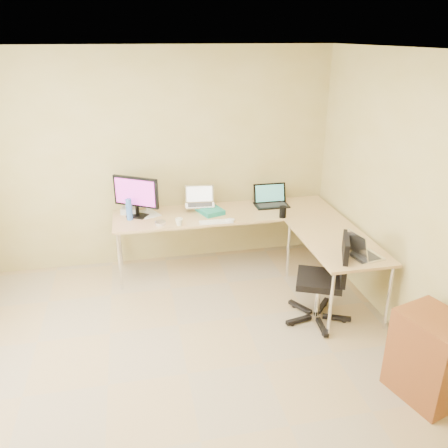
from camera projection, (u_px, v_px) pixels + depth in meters
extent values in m
plane|color=tan|center=(188.00, 373.00, 3.91)|extent=(4.50, 4.50, 0.00)
plane|color=white|center=(175.00, 52.00, 2.90)|extent=(4.50, 4.50, 0.00)
plane|color=tan|center=(160.00, 161.00, 5.43)|extent=(4.50, 0.00, 4.50)
plane|color=tan|center=(432.00, 215.00, 3.80)|extent=(0.00, 4.50, 4.50)
cube|color=tan|center=(225.00, 240.00, 5.57)|extent=(2.65, 0.70, 0.73)
cube|color=tan|center=(334.00, 270.00, 4.85)|extent=(0.70, 1.30, 0.73)
cube|color=black|center=(136.00, 197.00, 5.21)|extent=(0.57, 0.45, 0.48)
cube|color=#198471|center=(210.00, 210.00, 5.41)|extent=(0.33, 0.39, 0.05)
cube|color=silver|center=(200.00, 197.00, 5.44)|extent=(0.38, 0.30, 0.23)
cube|color=black|center=(272.00, 196.00, 5.58)|extent=(0.41, 0.30, 0.26)
cube|color=white|center=(216.00, 222.00, 5.12)|extent=(0.38, 0.11, 0.02)
ellipsoid|color=silver|center=(230.00, 220.00, 5.15)|extent=(0.13, 0.11, 0.04)
imported|color=white|center=(179.00, 222.00, 5.04)|extent=(0.09, 0.09, 0.08)
cylinder|color=silver|center=(160.00, 223.00, 5.08)|extent=(0.15, 0.15, 0.03)
cylinder|color=#3C6CCA|center=(129.00, 209.00, 5.16)|extent=(0.08, 0.08, 0.25)
cube|color=white|center=(148.00, 214.00, 5.38)|extent=(0.32, 0.36, 0.01)
cube|color=silver|center=(129.00, 210.00, 5.38)|extent=(0.22, 0.17, 0.07)
cylinder|color=white|center=(146.00, 202.00, 5.39)|extent=(0.22, 0.22, 0.24)
cylinder|color=black|center=(283.00, 212.00, 5.25)|extent=(0.09, 0.09, 0.13)
cube|color=silver|center=(367.00, 247.00, 4.29)|extent=(0.37, 0.32, 0.22)
cube|color=black|center=(320.00, 276.00, 4.47)|extent=(0.75, 0.75, 0.95)
cube|color=brown|center=(430.00, 357.00, 3.56)|extent=(0.55, 0.62, 0.73)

